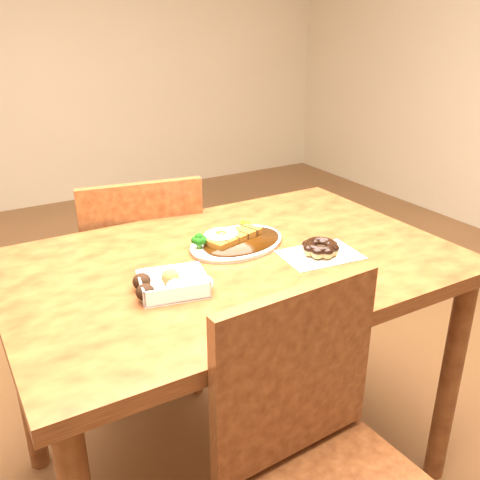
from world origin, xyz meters
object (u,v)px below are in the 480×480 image
table (234,291)px  pon_de_ring (320,248)px  chair_far (141,278)px  donut_box (171,284)px  katsu_curry_plate (235,241)px

table → pon_de_ring: 0.27m
table → chair_far: size_ratio=1.38×
pon_de_ring → table: bearing=155.0°
donut_box → katsu_curry_plate: bearing=31.7°
katsu_curry_plate → donut_box: katsu_curry_plate is taller
chair_far → donut_box: size_ratio=4.70×
chair_far → katsu_curry_plate: bearing=115.6°
katsu_curry_plate → pon_de_ring: (0.17, -0.18, 0.01)m
donut_box → table: bearing=22.0°
table → chair_far: (-0.08, 0.54, -0.17)m
katsu_curry_plate → donut_box: (-0.27, -0.17, 0.01)m
table → pon_de_ring: bearing=-25.0°
pon_de_ring → chair_far: bearing=115.2°
table → donut_box: size_ratio=6.49×
chair_far → pon_de_ring: (0.30, -0.64, 0.29)m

